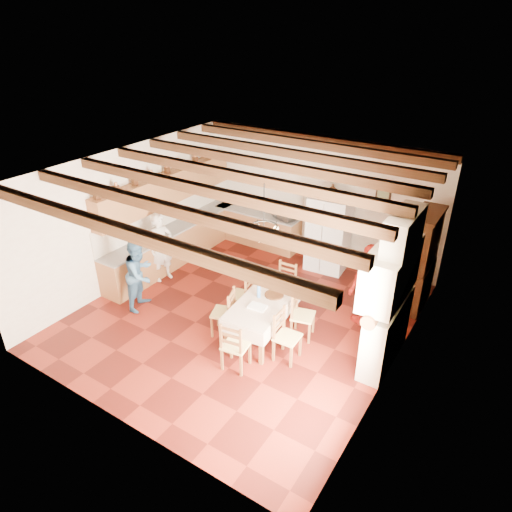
{
  "coord_description": "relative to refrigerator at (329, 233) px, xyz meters",
  "views": [
    {
      "loc": [
        4.33,
        -6.28,
        5.38
      ],
      "look_at": [
        0.1,
        0.3,
        1.25
      ],
      "focal_mm": 32.0,
      "sensor_mm": 36.0,
      "label": 1
    }
  ],
  "objects": [
    {
      "name": "chair_end_far",
      "position": [
        -0.05,
        -2.0,
        -0.42
      ],
      "size": [
        0.44,
        0.42,
        0.96
      ],
      "primitive_type": null,
      "rotation": [
        0.0,
        0.0,
        0.05
      ],
      "color": "brown",
      "rests_on": "floor"
    },
    {
      "name": "chair_end_near",
      "position": [
        0.2,
        -4.07,
        -0.42
      ],
      "size": [
        0.47,
        0.46,
        0.96
      ],
      "primitive_type": null,
      "rotation": [
        0.0,
        0.0,
        3.28
      ],
      "color": "brown",
      "rests_on": "floor"
    },
    {
      "name": "person_woman_blue",
      "position": [
        -2.5,
        -3.57,
        -0.14
      ],
      "size": [
        0.73,
        0.85,
        1.52
      ],
      "primitive_type": "imported",
      "rotation": [
        0.0,
        0.0,
        1.81
      ],
      "color": "#3B658D",
      "rests_on": "floor"
    },
    {
      "name": "wall_right",
      "position": [
        2.46,
        -2.72,
        0.6
      ],
      "size": [
        0.02,
        6.5,
        3.0
      ],
      "primitive_type": "cube",
      "color": "beige",
      "rests_on": "ground"
    },
    {
      "name": "lower_cabinets_back",
      "position": [
        -2.1,
        0.23,
        -0.47
      ],
      "size": [
        2.3,
        0.6,
        0.86
      ],
      "primitive_type": "cube",
      "color": "brown",
      "rests_on": "ground"
    },
    {
      "name": "chair_left_far",
      "position": [
        -0.59,
        -2.74,
        -0.42
      ],
      "size": [
        0.47,
        0.49,
        0.96
      ],
      "primitive_type": null,
      "rotation": [
        0.0,
        0.0,
        -1.38
      ],
      "color": "brown",
      "rests_on": "floor"
    },
    {
      "name": "wall_picture",
      "position": [
        1.0,
        0.51,
        0.95
      ],
      "size": [
        0.34,
        0.03,
        0.42
      ],
      "primitive_type": "cube",
      "color": "black",
      "rests_on": "ground"
    },
    {
      "name": "hutch",
      "position": [
        2.2,
        -0.45,
        0.13
      ],
      "size": [
        0.48,
        1.14,
        2.07
      ],
      "primitive_type": null,
      "rotation": [
        0.0,
        0.0,
        -0.0
      ],
      "color": "#33140A",
      "rests_on": "floor"
    },
    {
      "name": "floor",
      "position": [
        -0.55,
        -2.72,
        -0.91
      ],
      "size": [
        6.0,
        6.5,
        0.02
      ],
      "primitive_type": "cube",
      "color": "#45110C",
      "rests_on": "ground"
    },
    {
      "name": "chandelier",
      "position": [
        0.11,
        -3.05,
        1.35
      ],
      "size": [
        0.47,
        0.47,
        0.03
      ],
      "primitive_type": "torus",
      "color": "black",
      "rests_on": "ground"
    },
    {
      "name": "fridge_vase",
      "position": [
        0.01,
        0.0,
        1.05
      ],
      "size": [
        0.36,
        0.36,
        0.3
      ],
      "primitive_type": "imported",
      "rotation": [
        0.0,
        0.0,
        0.32
      ],
      "color": "#33140A",
      "rests_on": "refrigerator"
    },
    {
      "name": "person_woman_red",
      "position": [
        1.56,
        -1.59,
        -0.06
      ],
      "size": [
        0.76,
        1.07,
        1.69
      ],
      "primitive_type": "imported",
      "rotation": [
        0.0,
        0.0,
        -1.97
      ],
      "color": "red",
      "rests_on": "floor"
    },
    {
      "name": "wall_left",
      "position": [
        -3.56,
        -2.72,
        0.6
      ],
      "size": [
        0.02,
        6.5,
        3.0
      ],
      "primitive_type": "cube",
      "color": "beige",
      "rests_on": "ground"
    },
    {
      "name": "chair_right_near",
      "position": [
        0.82,
        -3.4,
        -0.42
      ],
      "size": [
        0.41,
        0.43,
        0.96
      ],
      "primitive_type": null,
      "rotation": [
        0.0,
        0.0,
        1.61
      ],
      "color": "brown",
      "rests_on": "floor"
    },
    {
      "name": "lower_cabinets_left",
      "position": [
        -3.25,
        -1.67,
        -0.47
      ],
      "size": [
        0.6,
        4.3,
        0.86
      ],
      "primitive_type": "cube",
      "color": "brown",
      "rests_on": "ground"
    },
    {
      "name": "backsplash_back",
      "position": [
        -2.1,
        0.51,
        0.3
      ],
      "size": [
        2.3,
        0.03,
        0.6
      ],
      "primitive_type": "cube",
      "color": "beige",
      "rests_on": "ground"
    },
    {
      "name": "dining_table",
      "position": [
        0.11,
        -3.05,
        -0.24
      ],
      "size": [
        1.02,
        1.77,
        0.74
      ],
      "rotation": [
        0.0,
        0.0,
        0.09
      ],
      "color": "white",
      "rests_on": "floor"
    },
    {
      "name": "wall_back",
      "position": [
        -0.55,
        0.54,
        0.6
      ],
      "size": [
        6.0,
        0.02,
        3.0
      ],
      "primitive_type": "cube",
      "color": "beige",
      "rests_on": "ground"
    },
    {
      "name": "ceiling",
      "position": [
        -0.55,
        -2.72,
        2.11
      ],
      "size": [
        6.0,
        6.5,
        0.02
      ],
      "primitive_type": "cube",
      "color": "white",
      "rests_on": "ground"
    },
    {
      "name": "countertop_left",
      "position": [
        -3.25,
        -1.67,
        -0.02
      ],
      "size": [
        0.62,
        4.3,
        0.04
      ],
      "primitive_type": "cube",
      "color": "slate",
      "rests_on": "lower_cabinets_left"
    },
    {
      "name": "wall_front",
      "position": [
        -0.55,
        -5.98,
        0.6
      ],
      "size": [
        6.0,
        0.02,
        3.0
      ],
      "primitive_type": "cube",
      "color": "beige",
      "rests_on": "ground"
    },
    {
      "name": "chair_left_near",
      "position": [
        -0.55,
        -3.41,
        -0.42
      ],
      "size": [
        0.51,
        0.53,
        0.96
      ],
      "primitive_type": null,
      "rotation": [
        0.0,
        0.0,
        -1.24
      ],
      "color": "brown",
      "rests_on": "floor"
    },
    {
      "name": "refrigerator",
      "position": [
        0.0,
        0.0,
        0.0
      ],
      "size": [
        0.96,
        0.81,
        1.8
      ],
      "primitive_type": "cube",
      "rotation": [
        0.0,
        0.0,
        0.08
      ],
      "color": "white",
      "rests_on": "floor"
    },
    {
      "name": "upper_cabinets",
      "position": [
        -3.38,
        -1.67,
        0.95
      ],
      "size": [
        0.35,
        4.2,
        0.7
      ],
      "primitive_type": "cube",
      "color": "brown",
      "rests_on": "ground"
    },
    {
      "name": "backsplash_left",
      "position": [
        -3.54,
        -1.67,
        0.3
      ],
      "size": [
        0.03,
        4.3,
        0.6
      ],
      "primitive_type": "cube",
      "color": "beige",
      "rests_on": "ground"
    },
    {
      "name": "ceiling_beams",
      "position": [
        -0.55,
        -2.72,
        2.01
      ],
      "size": [
        6.0,
        6.3,
        0.16
      ],
      "primitive_type": null,
      "color": "#321E0F",
      "rests_on": "ground"
    },
    {
      "name": "fireplace",
      "position": [
        2.17,
        -2.52,
        0.5
      ],
      "size": [
        0.56,
        1.6,
        2.8
      ],
      "primitive_type": null,
      "color": "beige",
      "rests_on": "ground"
    },
    {
      "name": "person_man",
      "position": [
        -2.92,
        -2.5,
        -0.1
      ],
      "size": [
        0.53,
        0.67,
        1.6
      ],
      "primitive_type": "imported",
      "rotation": [
        0.0,
        0.0,
        1.29
      ],
      "color": "silver",
      "rests_on": "floor"
    },
    {
      "name": "countertop_back",
      "position": [
        -2.1,
        0.23,
        -0.02
      ],
      "size": [
        2.34,
        0.62,
        0.04
      ],
      "primitive_type": "cube",
      "color": "slate",
      "rests_on": "lower_cabinets_back"
    },
    {
      "name": "chair_right_far",
      "position": [
        0.76,
        -2.69,
        -0.42
      ],
      "size": [
        0.49,
        0.51,
        0.96
      ],
      "primitive_type": null,
      "rotation": [
        0.0,
        0.0,
        1.82
      ],
      "color": "brown",
      "rests_on": "floor"
    },
    {
      "name": "microwave",
      "position": [
        -1.28,
        0.23,
        0.15
      ],
      "size": [
        0.64,
        0.52,
        0.31
      ],
      "primitive_type": "imported",
      "rotation": [
        0.0,
        0.0,
        -0.28
      ],
      "color": "silver",
      "rests_on": "countertop_back"
    }
  ]
}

